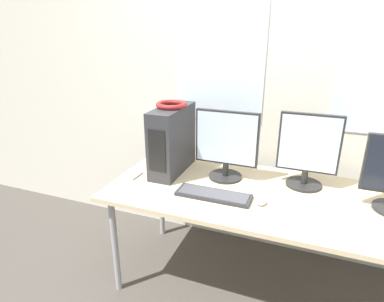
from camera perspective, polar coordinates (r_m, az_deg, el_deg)
wall_back at (r=2.30m, az=18.51°, el=12.87°), size 8.00×0.07×2.70m
desk at (r=1.99m, az=15.28°, el=-8.84°), size 2.06×0.83×0.71m
pc_tower at (r=2.15m, az=-3.53°, el=1.97°), size 0.16×0.45×0.45m
headphones at (r=2.09m, az=-3.67°, el=8.21°), size 0.20×0.20×0.03m
monitor_main at (r=2.05m, az=6.15°, el=1.18°), size 0.41×0.22×0.45m
monitor_right_near at (r=2.05m, az=19.93°, el=0.05°), size 0.36×0.22×0.46m
keyboard at (r=1.89m, az=3.85°, el=-7.79°), size 0.44×0.14×0.02m
mouse at (r=1.86m, az=12.29°, el=-8.75°), size 0.06×0.09×0.03m
cell_phone at (r=2.18m, az=-10.39°, el=-4.28°), size 0.08×0.13×0.01m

